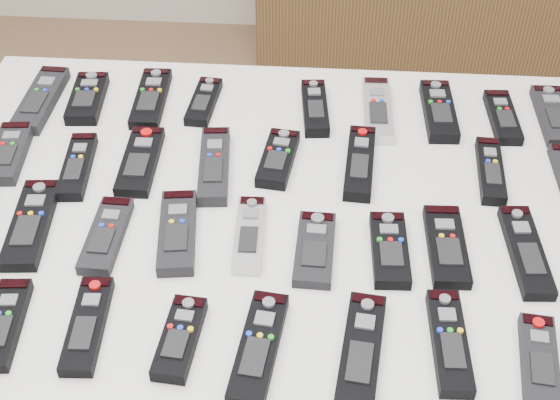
# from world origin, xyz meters

# --- Properties ---
(table) EXTENTS (1.25, 0.88, 0.78)m
(table) POSITION_xyz_m (-0.04, 0.02, 0.72)
(table) COLOR white
(table) RESTS_ON ground
(remote_0) EXTENTS (0.06, 0.20, 0.02)m
(remote_0) POSITION_xyz_m (-0.54, 0.29, 0.79)
(remote_0) COLOR black
(remote_0) RESTS_ON table
(remote_1) EXTENTS (0.07, 0.16, 0.02)m
(remote_1) POSITION_xyz_m (-0.45, 0.31, 0.79)
(remote_1) COLOR black
(remote_1) RESTS_ON table
(remote_2) EXTENTS (0.06, 0.19, 0.02)m
(remote_2) POSITION_xyz_m (-0.32, 0.32, 0.79)
(remote_2) COLOR black
(remote_2) RESTS_ON table
(remote_3) EXTENTS (0.06, 0.15, 0.02)m
(remote_3) POSITION_xyz_m (-0.21, 0.31, 0.79)
(remote_3) COLOR black
(remote_3) RESTS_ON table
(remote_4) EXTENTS (0.06, 0.17, 0.02)m
(remote_4) POSITION_xyz_m (0.01, 0.30, 0.79)
(remote_4) COLOR black
(remote_4) RESTS_ON table
(remote_5) EXTENTS (0.06, 0.19, 0.02)m
(remote_5) POSITION_xyz_m (0.13, 0.31, 0.79)
(remote_5) COLOR #B7B7BC
(remote_5) RESTS_ON table
(remote_6) EXTENTS (0.06, 0.18, 0.02)m
(remote_6) POSITION_xyz_m (0.25, 0.31, 0.79)
(remote_6) COLOR black
(remote_6) RESTS_ON table
(remote_7) EXTENTS (0.06, 0.16, 0.02)m
(remote_7) POSITION_xyz_m (0.37, 0.30, 0.79)
(remote_7) COLOR black
(remote_7) RESTS_ON table
(remote_8) EXTENTS (0.06, 0.18, 0.02)m
(remote_8) POSITION_xyz_m (0.47, 0.31, 0.79)
(remote_8) COLOR black
(remote_8) RESTS_ON table
(remote_9) EXTENTS (0.07, 0.16, 0.02)m
(remote_9) POSITION_xyz_m (-0.54, 0.12, 0.79)
(remote_9) COLOR black
(remote_9) RESTS_ON table
(remote_10) EXTENTS (0.06, 0.17, 0.02)m
(remote_10) POSITION_xyz_m (-0.41, 0.10, 0.79)
(remote_10) COLOR black
(remote_10) RESTS_ON table
(remote_11) EXTENTS (0.06, 0.18, 0.02)m
(remote_11) POSITION_xyz_m (-0.30, 0.12, 0.79)
(remote_11) COLOR black
(remote_11) RESTS_ON table
(remote_12) EXTENTS (0.07, 0.20, 0.02)m
(remote_12) POSITION_xyz_m (-0.17, 0.12, 0.79)
(remote_12) COLOR black
(remote_12) RESTS_ON table
(remote_13) EXTENTS (0.07, 0.15, 0.02)m
(remote_13) POSITION_xyz_m (-0.05, 0.14, 0.79)
(remote_13) COLOR black
(remote_13) RESTS_ON table
(remote_14) EXTENTS (0.06, 0.19, 0.02)m
(remote_14) POSITION_xyz_m (0.09, 0.14, 0.79)
(remote_14) COLOR black
(remote_14) RESTS_ON table
(remote_15) EXTENTS (0.05, 0.17, 0.02)m
(remote_15) POSITION_xyz_m (0.32, 0.14, 0.79)
(remote_15) COLOR black
(remote_15) RESTS_ON table
(remote_18) EXTENTS (0.08, 0.20, 0.02)m
(remote_18) POSITION_xyz_m (-0.45, -0.05, 0.79)
(remote_18) COLOR black
(remote_18) RESTS_ON table
(remote_19) EXTENTS (0.06, 0.17, 0.02)m
(remote_19) POSITION_xyz_m (-0.32, -0.07, 0.79)
(remote_19) COLOR black
(remote_19) RESTS_ON table
(remote_20) EXTENTS (0.08, 0.18, 0.02)m
(remote_20) POSITION_xyz_m (-0.20, -0.06, 0.79)
(remote_20) COLOR black
(remote_20) RESTS_ON table
(remote_21) EXTENTS (0.05, 0.16, 0.02)m
(remote_21) POSITION_xyz_m (-0.09, -0.05, 0.79)
(remote_21) COLOR #B7B7BC
(remote_21) RESTS_ON table
(remote_22) EXTENTS (0.06, 0.16, 0.02)m
(remote_22) POSITION_xyz_m (0.02, -0.08, 0.79)
(remote_22) COLOR black
(remote_22) RESTS_ON table
(remote_23) EXTENTS (0.06, 0.15, 0.02)m
(remote_23) POSITION_xyz_m (0.14, -0.07, 0.79)
(remote_23) COLOR black
(remote_23) RESTS_ON table
(remote_24) EXTENTS (0.06, 0.17, 0.02)m
(remote_24) POSITION_xyz_m (0.23, -0.05, 0.79)
(remote_24) COLOR black
(remote_24) RESTS_ON table
(remote_25) EXTENTS (0.06, 0.20, 0.02)m
(remote_25) POSITION_xyz_m (0.35, -0.06, 0.79)
(remote_25) COLOR black
(remote_25) RESTS_ON table
(remote_28) EXTENTS (0.06, 0.16, 0.02)m
(remote_28) POSITION_xyz_m (-0.42, -0.26, 0.79)
(remote_28) COLOR black
(remote_28) RESTS_ON table
(remote_29) EXTENTS (0.06, 0.17, 0.02)m
(remote_29) POSITION_xyz_m (-0.30, -0.25, 0.79)
(remote_29) COLOR black
(remote_29) RESTS_ON table
(remote_30) EXTENTS (0.06, 0.14, 0.02)m
(remote_30) POSITION_xyz_m (-0.16, -0.27, 0.79)
(remote_30) COLOR black
(remote_30) RESTS_ON table
(remote_31) EXTENTS (0.07, 0.19, 0.02)m
(remote_31) POSITION_xyz_m (-0.05, -0.27, 0.79)
(remote_31) COLOR black
(remote_31) RESTS_ON table
(remote_32) EXTENTS (0.08, 0.20, 0.02)m
(remote_32) POSITION_xyz_m (0.09, -0.27, 0.79)
(remote_32) COLOR black
(remote_32) RESTS_ON table
(remote_33) EXTENTS (0.05, 0.18, 0.02)m
(remote_33) POSITION_xyz_m (0.22, -0.25, 0.79)
(remote_33) COLOR black
(remote_33) RESTS_ON table
(remote_34) EXTENTS (0.06, 0.16, 0.02)m
(remote_34) POSITION_xyz_m (0.34, -0.27, 0.79)
(remote_34) COLOR black
(remote_34) RESTS_ON table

